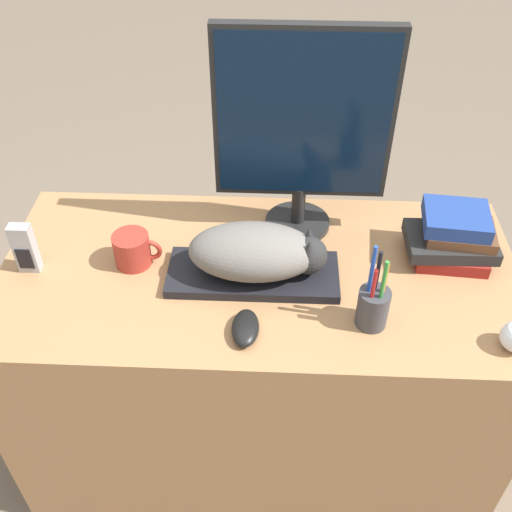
% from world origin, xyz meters
% --- Properties ---
extents(desk, '(1.29, 0.62, 0.73)m').
position_xyz_m(desk, '(0.00, 0.31, 0.37)').
color(desk, '#9E7047').
rests_on(desk, ground_plane).
extents(keyboard, '(0.41, 0.16, 0.02)m').
position_xyz_m(keyboard, '(-0.01, 0.28, 0.74)').
color(keyboard, black).
rests_on(keyboard, desk).
extents(cat, '(0.33, 0.17, 0.12)m').
position_xyz_m(cat, '(0.00, 0.28, 0.82)').
color(cat, '#66605B').
rests_on(cat, keyboard).
extents(monitor, '(0.43, 0.17, 0.54)m').
position_xyz_m(monitor, '(0.10, 0.49, 1.04)').
color(monitor, black).
rests_on(monitor, desk).
extents(computer_mouse, '(0.06, 0.11, 0.03)m').
position_xyz_m(computer_mouse, '(-0.02, 0.11, 0.75)').
color(computer_mouse, black).
rests_on(computer_mouse, desk).
extents(coffee_mug, '(0.12, 0.09, 0.09)m').
position_xyz_m(coffee_mug, '(-0.31, 0.33, 0.77)').
color(coffee_mug, '#9E2D23').
rests_on(coffee_mug, desk).
extents(pen_cup, '(0.07, 0.07, 0.22)m').
position_xyz_m(pen_cup, '(0.26, 0.15, 0.79)').
color(pen_cup, '#38383D').
rests_on(pen_cup, desk).
extents(phone, '(0.05, 0.03, 0.13)m').
position_xyz_m(phone, '(-0.56, 0.29, 0.80)').
color(phone, '#99999E').
rests_on(phone, desk).
extents(book_stack, '(0.22, 0.16, 0.13)m').
position_xyz_m(book_stack, '(0.48, 0.38, 0.79)').
color(book_stack, maroon).
rests_on(book_stack, desk).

